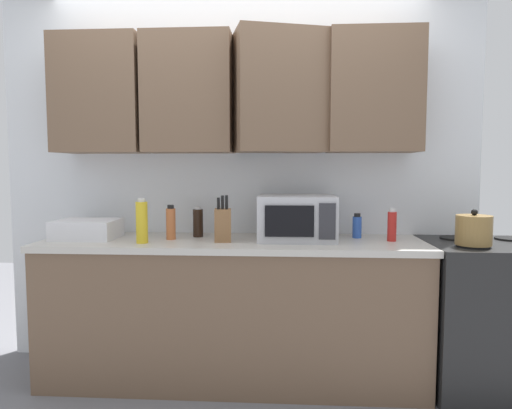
{
  "coord_description": "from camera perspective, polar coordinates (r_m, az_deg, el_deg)",
  "views": [
    {
      "loc": [
        0.32,
        -3.09,
        1.35
      ],
      "look_at": [
        0.15,
        -0.25,
        1.12
      ],
      "focal_mm": 31.63,
      "sensor_mm": 36.0,
      "label": 1
    }
  ],
  "objects": [
    {
      "name": "bottle_blue_cleaner",
      "position": [
        2.98,
        12.66,
        -2.72
      ],
      "size": [
        0.06,
        0.06,
        0.16
      ],
      "color": "#2D56B7",
      "rests_on": "counter_run"
    },
    {
      "name": "bottle_red_sauce",
      "position": [
        2.9,
        16.81,
        -2.57
      ],
      "size": [
        0.05,
        0.05,
        0.2
      ],
      "color": "red",
      "rests_on": "counter_run"
    },
    {
      "name": "kettle",
      "position": [
        2.86,
        25.82,
        -2.92
      ],
      "size": [
        0.2,
        0.2,
        0.21
      ],
      "color": "olive",
      "rests_on": "stove_range"
    },
    {
      "name": "wall_back_with_cabinets",
      "position": [
        3.04,
        -2.55,
        8.88
      ],
      "size": [
        3.25,
        0.49,
        2.6
      ],
      "color": "white",
      "rests_on": "ground_plane"
    },
    {
      "name": "counter_run",
      "position": [
        2.95,
        -2.96,
        -13.14
      ],
      "size": [
        2.38,
        0.63,
        0.9
      ],
      "color": "brown",
      "rests_on": "ground_plane"
    },
    {
      "name": "microwave",
      "position": [
        2.83,
        5.18,
        -1.68
      ],
      "size": [
        0.48,
        0.37,
        0.28
      ],
      "color": "#B7B7BC",
      "rests_on": "counter_run"
    },
    {
      "name": "bottle_soy_dark",
      "position": [
        2.98,
        -7.34,
        -2.28
      ],
      "size": [
        0.07,
        0.07,
        0.2
      ],
      "color": "black",
      "rests_on": "counter_run"
    },
    {
      "name": "knife_block",
      "position": [
        2.77,
        -4.21,
        -2.55
      ],
      "size": [
        0.11,
        0.13,
        0.29
      ],
      "color": "brown",
      "rests_on": "counter_run"
    },
    {
      "name": "stove_range",
      "position": [
        3.17,
        27.4,
        -12.39
      ],
      "size": [
        0.76,
        0.64,
        0.91
      ],
      "color": "black",
      "rests_on": "ground_plane"
    },
    {
      "name": "bottle_spice_jar",
      "position": [
        2.89,
        -10.72,
        -2.33
      ],
      "size": [
        0.06,
        0.06,
        0.22
      ],
      "color": "#BC6638",
      "rests_on": "counter_run"
    },
    {
      "name": "bottle_yellow_mustard",
      "position": [
        2.79,
        -14.24,
        -2.12
      ],
      "size": [
        0.07,
        0.07,
        0.27
      ],
      "color": "gold",
      "rests_on": "counter_run"
    },
    {
      "name": "dish_rack",
      "position": [
        3.08,
        -20.58,
        -2.94
      ],
      "size": [
        0.38,
        0.3,
        0.12
      ],
      "primitive_type": "cube",
      "color": "silver",
      "rests_on": "counter_run"
    }
  ]
}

